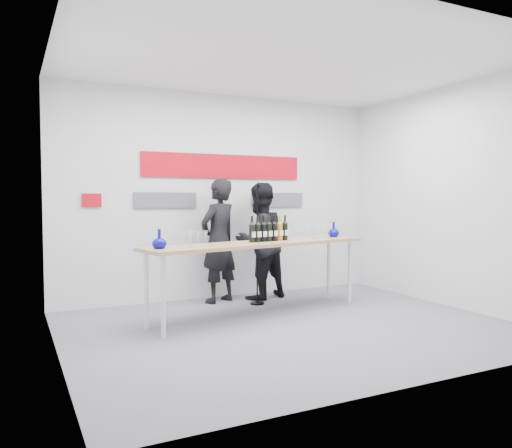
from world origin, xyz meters
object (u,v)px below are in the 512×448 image
presenter_left (219,241)px  presenter_right (259,241)px  mic_stand (257,268)px  tasting_table (260,248)px

presenter_left → presenter_right: bearing=152.4°
presenter_right → mic_stand: presenter_right is taller
presenter_right → mic_stand: bearing=44.7°
presenter_right → tasting_table: bearing=49.0°
tasting_table → presenter_left: presenter_left is taller
tasting_table → presenter_left: bearing=88.3°
presenter_left → presenter_right: 0.63m
presenter_left → presenter_right: (0.63, -0.03, -0.02)m
presenter_left → mic_stand: size_ratio=1.04×
tasting_table → presenter_left: size_ratio=1.80×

